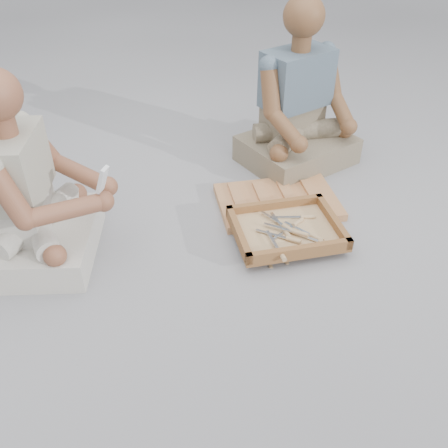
{
  "coord_description": "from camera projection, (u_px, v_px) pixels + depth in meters",
  "views": [
    {
      "loc": [
        -0.18,
        -1.52,
        1.51
      ],
      "look_at": [
        -0.06,
        0.1,
        0.3
      ],
      "focal_mm": 40.0,
      "sensor_mm": 36.0,
      "label": 1
    }
  ],
  "objects": [
    {
      "name": "ground",
      "position": [
        239.0,
        293.0,
        2.13
      ],
      "size": [
        60.0,
        60.0,
        0.0
      ],
      "primitive_type": "plane",
      "color": "#9A9B9F",
      "rests_on": "ground"
    },
    {
      "name": "carved_panel",
      "position": [
        278.0,
        202.0,
        2.65
      ],
      "size": [
        0.66,
        0.48,
        0.04
      ],
      "primitive_type": "cube",
      "rotation": [
        0.0,
        0.0,
        0.11
      ],
      "color": "#AC6D42",
      "rests_on": "ground"
    },
    {
      "name": "tool_tray",
      "position": [
        286.0,
        230.0,
        2.38
      ],
      "size": [
        0.55,
        0.47,
        0.07
      ],
      "rotation": [
        0.0,
        0.0,
        0.15
      ],
      "color": "brown",
      "rests_on": "carved_panel"
    },
    {
      "name": "chisel_0",
      "position": [
        280.0,
        252.0,
        2.22
      ],
      "size": [
        0.06,
        0.22,
        0.02
      ],
      "rotation": [
        0.0,
        0.0,
        -1.36
      ],
      "color": "silver",
      "rests_on": "tool_tray"
    },
    {
      "name": "chisel_1",
      "position": [
        313.0,
        236.0,
        2.34
      ],
      "size": [
        0.16,
        0.17,
        0.02
      ],
      "rotation": [
        0.0,
        0.0,
        -0.82
      ],
      "color": "silver",
      "rests_on": "tool_tray"
    },
    {
      "name": "chisel_2",
      "position": [
        303.0,
        217.0,
        2.46
      ],
      "size": [
        0.22,
        0.03,
        0.02
      ],
      "rotation": [
        0.0,
        0.0,
        -0.06
      ],
      "color": "silver",
      "rests_on": "tool_tray"
    },
    {
      "name": "chisel_3",
      "position": [
        321.0,
        242.0,
        2.29
      ],
      "size": [
        0.19,
        0.14,
        0.02
      ],
      "rotation": [
        0.0,
        0.0,
        -0.63
      ],
      "color": "silver",
      "rests_on": "tool_tray"
    },
    {
      "name": "chisel_4",
      "position": [
        285.0,
        226.0,
        2.38
      ],
      "size": [
        0.14,
        0.19,
        0.02
      ],
      "rotation": [
        0.0,
        0.0,
        -0.94
      ],
      "color": "silver",
      "rests_on": "tool_tray"
    },
    {
      "name": "chisel_5",
      "position": [
        296.0,
        232.0,
        2.33
      ],
      "size": [
        0.2,
        0.12,
        0.02
      ],
      "rotation": [
        0.0,
        0.0,
        -0.52
      ],
      "color": "silver",
      "rests_on": "tool_tray"
    },
    {
      "name": "chisel_6",
      "position": [
        295.0,
        224.0,
        2.41
      ],
      "size": [
        0.18,
        0.16,
        0.02
      ],
      "rotation": [
        0.0,
        0.0,
        0.71
      ],
      "color": "silver",
      "rests_on": "tool_tray"
    },
    {
      "name": "chisel_7",
      "position": [
        285.0,
        231.0,
        2.36
      ],
      "size": [
        0.08,
        0.22,
        0.02
      ],
      "rotation": [
        0.0,
        0.0,
        -1.3
      ],
      "color": "silver",
      "rests_on": "tool_tray"
    },
    {
      "name": "chisel_8",
      "position": [
        289.0,
        239.0,
        2.31
      ],
      "size": [
        0.2,
        0.12,
        0.02
      ],
      "rotation": [
        0.0,
        0.0,
        -0.51
      ],
      "color": "silver",
      "rests_on": "tool_tray"
    },
    {
      "name": "wood_chip_0",
      "position": [
        261.0,
        253.0,
        2.34
      ],
      "size": [
        0.02,
        0.02,
        0.0
      ],
      "primitive_type": "cube",
      "rotation": [
        0.0,
        0.0,
        1.32
      ],
      "color": "tan",
      "rests_on": "ground"
    },
    {
      "name": "wood_chip_1",
      "position": [
        302.0,
        238.0,
        2.43
      ],
      "size": [
        0.02,
        0.02,
        0.0
      ],
      "primitive_type": "cube",
      "rotation": [
        0.0,
        0.0,
        1.19
      ],
      "color": "tan",
      "rests_on": "ground"
    },
    {
      "name": "wood_chip_2",
      "position": [
        298.0,
        236.0,
        2.44
      ],
      "size": [
        0.02,
        0.02,
        0.0
      ],
      "primitive_type": "cube",
      "rotation": [
        0.0,
        0.0,
        2.19
      ],
      "color": "tan",
      "rests_on": "ground"
    },
    {
      "name": "wood_chip_3",
      "position": [
        330.0,
        238.0,
        2.43
      ],
      "size": [
        0.02,
        0.02,
        0.0
      ],
      "primitive_type": "cube",
      "rotation": [
        0.0,
        0.0,
        1.19
      ],
      "color": "tan",
      "rests_on": "ground"
    },
    {
      "name": "wood_chip_4",
      "position": [
        246.0,
        233.0,
        2.46
      ],
      "size": [
        0.02,
        0.02,
        0.0
      ],
      "primitive_type": "cube",
      "rotation": [
        0.0,
        0.0,
        1.22
      ],
      "color": "tan",
      "rests_on": "ground"
    },
    {
      "name": "wood_chip_5",
      "position": [
        287.0,
        263.0,
        2.28
      ],
      "size": [
        0.02,
        0.02,
        0.0
      ],
      "primitive_type": "cube",
      "rotation": [
        0.0,
        0.0,
        2.06
      ],
      "color": "tan",
      "rests_on": "ground"
    },
    {
      "name": "wood_chip_6",
      "position": [
        271.0,
        267.0,
        2.26
      ],
      "size": [
        0.02,
        0.02,
        0.0
      ],
      "primitive_type": "cube",
      "rotation": [
        0.0,
        0.0,
        1.57
      ],
      "color": "tan",
      "rests_on": "ground"
    },
    {
      "name": "wood_chip_7",
      "position": [
        285.0,
        198.0,
        2.71
      ],
      "size": [
        0.02,
        0.02,
        0.0
      ],
      "primitive_type": "cube",
      "rotation": [
        0.0,
        0.0,
        2.39
      ],
      "color": "tan",
      "rests_on": "ground"
    },
    {
      "name": "wood_chip_8",
      "position": [
        286.0,
        222.0,
        2.53
      ],
      "size": [
        0.02,
        0.02,
        0.0
      ],
      "primitive_type": "cube",
      "rotation": [
        0.0,
        0.0,
        1.32
      ],
      "color": "tan",
      "rests_on": "ground"
    },
    {
      "name": "wood_chip_9",
      "position": [
        260.0,
        245.0,
        2.38
      ],
      "size": [
        0.02,
        0.02,
        0.0
      ],
      "primitive_type": "cube",
      "rotation": [
        0.0,
        0.0,
        0.25
      ],
      "color": "tan",
      "rests_on": "ground"
    },
    {
      "name": "craftsman",
      "position": [
        33.0,
        199.0,
        2.17
      ],
      "size": [
        0.59,
        0.58,
        0.88
      ],
      "rotation": [
        0.0,
        0.0,
        -1.6
      ],
      "color": "beige",
      "rests_on": "ground"
    },
    {
      "name": "companion",
      "position": [
        298.0,
        112.0,
        2.86
      ],
      "size": [
        0.76,
        0.72,
        0.94
      ],
      "rotation": [
        0.0,
        0.0,
        3.67
      ],
      "color": "gray",
      "rests_on": "ground"
    },
    {
      "name": "mobile_phone",
      "position": [
        102.0,
        180.0,
        2.05
      ],
      "size": [
        0.07,
        0.07,
        0.12
      ],
      "rotation": [
        -0.35,
        0.0,
        -1.92
      ],
      "color": "silver",
      "rests_on": "craftsman"
    }
  ]
}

